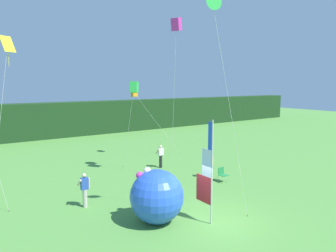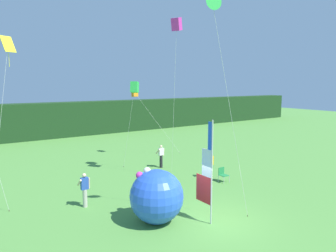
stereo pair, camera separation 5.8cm
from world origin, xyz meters
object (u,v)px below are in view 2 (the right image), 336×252
person_near_banner (210,165)px  folding_chair (223,174)px  banner_flag (207,174)px  inflatable_balloon (157,196)px  kite_orange_box_0 (135,93)px  person_far_left (161,156)px  kite_green_box_3 (135,87)px  kite_yellow_diamond_4 (7,52)px  kite_green_delta_2 (213,4)px  kite_magenta_box_5 (177,25)px  person_mid_field (85,189)px

person_near_banner → folding_chair: bearing=-84.7°
banner_flag → inflatable_balloon: size_ratio=1.88×
folding_chair → kite_orange_box_0: size_ratio=0.16×
person_near_banner → inflatable_balloon: bearing=-150.7°
person_far_left → kite_green_box_3: 5.31m
kite_yellow_diamond_4 → person_near_banner: bearing=-18.4°
kite_green_delta_2 → kite_green_box_3: 9.97m
banner_flag → kite_orange_box_0: (3.58, 12.91, 3.08)m
inflatable_balloon → kite_green_box_3: kite_green_box_3 is taller
banner_flag → person_near_banner: 6.74m
inflatable_balloon → kite_yellow_diamond_4: (-4.46, 7.23, 6.48)m
kite_green_box_3 → banner_flag: bearing=-98.7°
banner_flag → kite_magenta_box_5: bearing=66.9°
banner_flag → kite_yellow_diamond_4: 11.86m
folding_chair → kite_yellow_diamond_4: 13.91m
person_far_left → kite_green_delta_2: kite_green_delta_2 is taller
person_near_banner → kite_green_box_3: size_ratio=0.27×
person_far_left → kite_orange_box_0: (0.22, 4.17, 4.38)m
person_near_banner → person_mid_field: bearing=-179.2°
kite_orange_box_0 → person_near_banner: bearing=-83.1°
person_far_left → kite_orange_box_0: size_ratio=0.29×
inflatable_balloon → person_mid_field: bearing=119.4°
person_far_left → kite_green_box_3: bearing=175.4°
person_mid_field → kite_yellow_diamond_4: size_ratio=0.20×
kite_orange_box_0 → kite_green_delta_2: (-3.76, -13.27, 3.89)m
person_near_banner → inflatable_balloon: 7.37m
kite_green_delta_2 → kite_green_box_3: size_ratio=1.54×
folding_chair → kite_yellow_diamond_4: size_ratio=0.10×
kite_orange_box_0 → kite_green_box_3: bearing=-119.0°
kite_green_box_3 → kite_magenta_box_5: bearing=-73.9°
kite_green_box_3 → kite_green_delta_2: bearing=-99.4°
inflatable_balloon → kite_orange_box_0: size_ratio=0.43×
person_near_banner → kite_orange_box_0: 9.28m
folding_chair → kite_green_box_3: (-3.31, 5.15, 5.28)m
kite_orange_box_0 → kite_green_box_3: 4.61m
banner_flag → inflatable_balloon: (-1.85, 1.18, -1.00)m
person_far_left → banner_flag: bearing=-111.0°
inflatable_balloon → kite_magenta_box_5: kite_magenta_box_5 is taller
person_near_banner → inflatable_balloon: (-6.42, -3.60, 0.30)m
person_near_banner → kite_magenta_box_5: 8.88m
person_far_left → folding_chair: person_far_left is taller
folding_chair → kite_green_box_3: size_ratio=0.14×
kite_green_delta_2 → kite_orange_box_0: bearing=74.2°
kite_green_box_3 → kite_magenta_box_5: kite_magenta_box_5 is taller
folding_chair → kite_orange_box_0: kite_orange_box_0 is taller
person_near_banner → kite_yellow_diamond_4: kite_yellow_diamond_4 is taller
banner_flag → person_mid_field: (-3.82, 4.67, -1.27)m
inflatable_balloon → banner_flag: bearing=-32.5°
kite_orange_box_0 → kite_green_box_3: (-2.22, -4.01, 0.53)m
kite_orange_box_0 → kite_green_delta_2: size_ratio=0.59×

